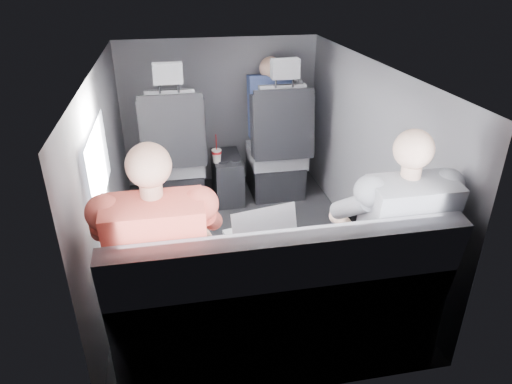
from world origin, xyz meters
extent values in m
plane|color=black|center=(0.00, 0.00, 0.00)|extent=(2.60, 2.60, 0.00)
plane|color=#B2B2AD|center=(0.00, 0.00, 1.35)|extent=(2.60, 2.60, 0.00)
cube|color=#56565B|center=(-0.90, 0.00, 0.68)|extent=(0.02, 2.60, 1.35)
cube|color=#56565B|center=(0.90, 0.00, 0.68)|extent=(0.02, 2.60, 1.35)
cube|color=#56565B|center=(0.00, 1.30, 0.68)|extent=(1.80, 0.02, 1.35)
cube|color=#56565B|center=(0.00, -1.30, 0.68)|extent=(1.80, 0.02, 1.35)
cube|color=white|center=(-0.88, -0.30, 0.90)|extent=(0.02, 0.75, 0.42)
cube|color=black|center=(0.45, 0.67, 0.80)|extent=(0.35, 0.11, 0.59)
cube|color=black|center=(-0.45, 0.92, 0.15)|extent=(0.46, 0.48, 0.30)
cube|color=slate|center=(-0.45, 0.90, 0.38)|extent=(0.48, 0.46, 0.14)
cube|color=slate|center=(-0.45, 0.70, 0.75)|extent=(0.38, 0.18, 0.61)
cube|color=black|center=(-0.67, 0.70, 0.72)|extent=(0.08, 0.21, 0.53)
cube|color=black|center=(-0.23, 0.70, 0.72)|extent=(0.08, 0.21, 0.53)
cube|color=black|center=(-0.45, 0.64, 0.74)|extent=(0.50, 0.11, 0.58)
cube|color=slate|center=(-0.45, 0.66, 1.19)|extent=(0.22, 0.10, 0.15)
cube|color=black|center=(0.45, 0.92, 0.15)|extent=(0.46, 0.48, 0.30)
cube|color=slate|center=(0.45, 0.90, 0.38)|extent=(0.48, 0.46, 0.14)
cube|color=slate|center=(0.45, 0.70, 0.75)|extent=(0.38, 0.18, 0.61)
cube|color=black|center=(0.23, 0.70, 0.72)|extent=(0.08, 0.21, 0.53)
cube|color=black|center=(0.67, 0.70, 0.72)|extent=(0.08, 0.21, 0.53)
cube|color=black|center=(0.45, 0.64, 0.74)|extent=(0.50, 0.11, 0.58)
cube|color=slate|center=(0.45, 0.66, 1.19)|extent=(0.22, 0.10, 0.15)
cube|color=black|center=(0.00, 0.88, 0.20)|extent=(0.24, 0.48, 0.40)
cylinder|color=black|center=(-0.05, 0.76, 0.41)|extent=(0.09, 0.09, 0.01)
cylinder|color=black|center=(0.06, 0.76, 0.41)|extent=(0.09, 0.09, 0.01)
cube|color=slate|center=(0.00, -1.02, 0.23)|extent=(1.60, 0.50, 0.45)
cube|color=slate|center=(0.00, -1.25, 0.68)|extent=(1.60, 0.17, 0.47)
cylinder|color=red|center=(-0.10, 0.77, 0.49)|extent=(0.08, 0.08, 0.02)
cylinder|color=white|center=(-0.10, 0.77, 0.51)|extent=(0.08, 0.08, 0.01)
cylinder|color=red|center=(-0.10, 0.77, 0.58)|extent=(0.01, 0.01, 0.14)
cube|color=white|center=(-0.57, -0.71, 0.59)|extent=(0.36, 0.28, 0.02)
cube|color=silver|center=(-0.57, -0.72, 0.60)|extent=(0.29, 0.17, 0.00)
cube|color=white|center=(-0.57, -0.64, 0.60)|extent=(0.11, 0.07, 0.00)
cube|color=white|center=(-0.57, -0.86, 0.71)|extent=(0.34, 0.12, 0.23)
cube|color=white|center=(-0.57, -0.85, 0.71)|extent=(0.29, 0.10, 0.20)
cube|color=#B8B8BD|center=(-0.03, -0.75, 0.59)|extent=(0.39, 0.31, 0.02)
cube|color=silver|center=(-0.03, -0.77, 0.60)|extent=(0.31, 0.19, 0.00)
cube|color=#B8B8BD|center=(-0.03, -0.68, 0.60)|extent=(0.11, 0.07, 0.00)
cube|color=#B8B8BD|center=(-0.03, -0.90, 0.71)|extent=(0.35, 0.14, 0.23)
cube|color=white|center=(-0.03, -0.90, 0.71)|extent=(0.31, 0.12, 0.20)
cube|color=black|center=(0.59, -0.73, 0.59)|extent=(0.35, 0.26, 0.02)
cube|color=black|center=(0.59, -0.74, 0.60)|extent=(0.28, 0.15, 0.00)
cube|color=black|center=(0.59, -0.66, 0.60)|extent=(0.10, 0.06, 0.00)
cube|color=black|center=(0.59, -0.87, 0.71)|extent=(0.34, 0.10, 0.22)
cube|color=white|center=(0.59, -0.87, 0.71)|extent=(0.30, 0.08, 0.19)
cube|color=#343439|center=(-0.68, -0.90, 0.52)|extent=(0.16, 0.46, 0.14)
cube|color=#343439|center=(-0.44, -0.90, 0.52)|extent=(0.16, 0.46, 0.14)
cube|color=#343439|center=(-0.68, -0.66, 0.23)|extent=(0.14, 0.14, 0.45)
cube|color=#343439|center=(-0.44, -0.66, 0.23)|extent=(0.14, 0.14, 0.45)
cube|color=#CA5C42|center=(-0.56, -1.10, 0.78)|extent=(0.42, 0.28, 0.57)
sphere|color=tan|center=(-0.56, -1.07, 1.19)|extent=(0.19, 0.19, 0.19)
cylinder|color=tan|center=(-0.77, -0.82, 0.68)|extent=(0.12, 0.29, 0.13)
cylinder|color=tan|center=(-0.35, -0.82, 0.68)|extent=(0.12, 0.29, 0.13)
cube|color=navy|center=(0.50, -0.90, 0.52)|extent=(0.15, 0.45, 0.13)
cube|color=navy|center=(0.73, -0.90, 0.52)|extent=(0.15, 0.45, 0.13)
cube|color=navy|center=(0.50, -0.66, 0.23)|extent=(0.13, 0.13, 0.45)
cube|color=navy|center=(0.73, -0.66, 0.23)|extent=(0.13, 0.13, 0.45)
cube|color=gray|center=(0.61, -1.10, 0.77)|extent=(0.41, 0.28, 0.56)
sphere|color=beige|center=(0.61, -1.07, 1.17)|extent=(0.18, 0.18, 0.18)
cylinder|color=beige|center=(0.41, -0.82, 0.68)|extent=(0.12, 0.28, 0.12)
cylinder|color=beige|center=(0.82, -0.82, 0.68)|extent=(0.12, 0.28, 0.12)
cube|color=navy|center=(0.43, 1.08, 0.78)|extent=(0.39, 0.25, 0.56)
sphere|color=tan|center=(0.43, 1.10, 1.11)|extent=(0.19, 0.19, 0.19)
cube|color=navy|center=(0.43, 1.14, 0.49)|extent=(0.33, 0.39, 0.12)
camera|label=1|loc=(-0.45, -2.83, 1.92)|focal=32.00mm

